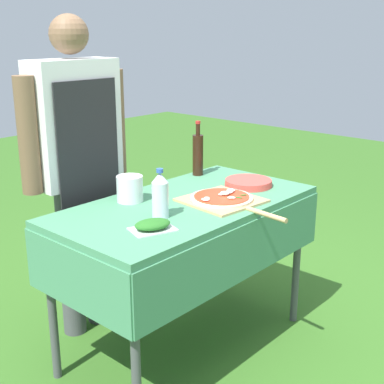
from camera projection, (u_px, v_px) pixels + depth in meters
ground_plane at (186, 345)px, 2.89m from camera, size 12.00×12.00×0.00m
prep_table at (185, 219)px, 2.68m from camera, size 1.37×0.72×0.82m
person_cook at (77, 154)px, 2.79m from camera, size 0.64×0.21×1.71m
pizza_on_peel at (223, 199)px, 2.64m from camera, size 0.38×0.59×0.05m
oil_bottle at (198, 154)px, 3.10m from camera, size 0.06×0.06×0.32m
water_bottle at (160, 195)px, 2.40m from camera, size 0.08×0.08×0.23m
herb_container at (153, 225)px, 2.27m from camera, size 0.22×0.19×0.05m
mixing_tub at (130, 189)px, 2.64m from camera, size 0.13×0.13×0.13m
plate_stack at (248, 183)px, 2.92m from camera, size 0.26×0.26×0.03m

